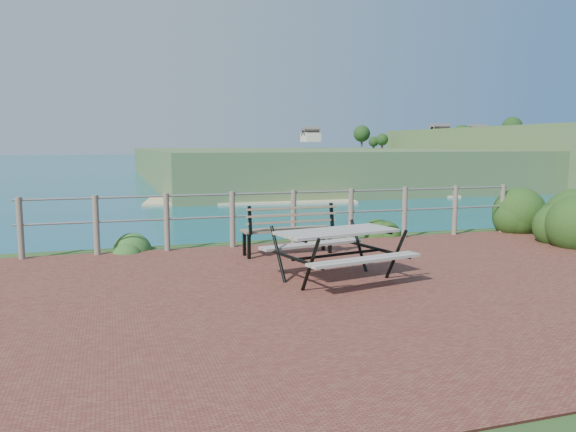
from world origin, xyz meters
name	(u,v)px	position (x,y,z in m)	size (l,w,h in m)	color
ground	(375,288)	(0.00, 0.00, 0.00)	(10.00, 7.00, 0.12)	brown
ocean	(118,150)	(0.00, 200.00, 0.00)	(1200.00, 1200.00, 0.00)	#14727D
safety_railing	(294,214)	(0.00, 3.35, 0.57)	(9.40, 0.10, 1.00)	#6B5B4C
distant_bay	(521,152)	(173.07, 202.61, -1.52)	(290.00, 232.36, 24.00)	#406030
picnic_table	(337,250)	(-0.33, 0.49, 0.44)	(1.72, 1.38, 0.68)	gray
park_bench	(288,222)	(-0.41, 2.41, 0.57)	(1.54, 0.43, 0.86)	brown
shrub_right_front	(574,244)	(5.05, 1.85, 0.00)	(1.33, 1.33, 1.89)	#1A3B12
shrub_right_edge	(526,231)	(5.26, 3.38, 0.00)	(1.24, 1.24, 1.77)	#1A3B12
shrub_lip_west	(128,251)	(-2.95, 3.61, 0.00)	(0.69, 0.69, 0.41)	#24541F
shrub_lip_east	(379,234)	(2.09, 4.01, 0.00)	(0.75, 0.75, 0.48)	#1A3B12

